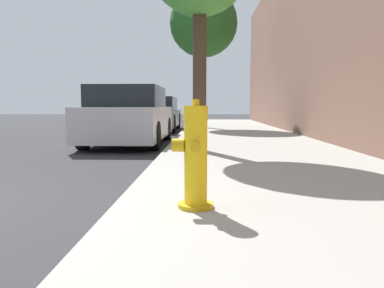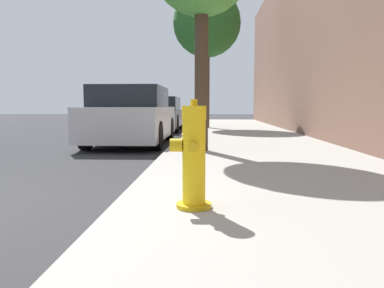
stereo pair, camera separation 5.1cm
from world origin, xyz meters
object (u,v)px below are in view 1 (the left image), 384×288
object	(u,v)px
parked_car_near	(130,117)
street_tree_far	(204,24)
parked_car_mid	(153,114)
fire_hydrant	(195,158)

from	to	relation	value
parked_car_near	street_tree_far	world-z (taller)	street_tree_far
parked_car_mid	street_tree_far	world-z (taller)	street_tree_far
parked_car_near	street_tree_far	size ratio (longest dim) A/B	0.78
fire_hydrant	street_tree_far	bearing A→B (deg)	89.84
fire_hydrant	parked_car_near	xyz separation A→B (m)	(-1.76, 6.16, 0.15)
fire_hydrant	parked_car_mid	xyz separation A→B (m)	(-1.88, 11.31, 0.10)
street_tree_far	parked_car_mid	bearing A→B (deg)	179.58
parked_car_mid	parked_car_near	bearing A→B (deg)	-88.63
parked_car_near	parked_car_mid	distance (m)	5.15
parked_car_mid	street_tree_far	distance (m)	3.87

